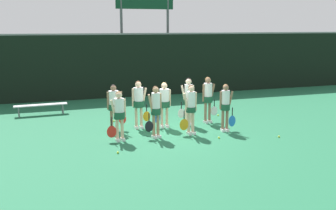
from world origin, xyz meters
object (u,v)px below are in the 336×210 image
player_6 (164,101)px  player_3 (226,104)px  player_2 (191,106)px  tennis_ball_0 (218,115)px  player_0 (119,112)px  player_7 (188,97)px  tennis_ball_4 (114,121)px  scoreboard (145,11)px  player_1 (156,108)px  tennis_ball_2 (279,137)px  player_4 (114,104)px  player_5 (139,100)px  player_8 (208,96)px  tennis_ball_1 (219,138)px  tennis_ball_3 (118,152)px  bench_courtside (41,106)px

player_6 → player_3: bearing=-28.5°
player_2 → tennis_ball_0: size_ratio=26.06×
player_0 → player_7: (2.89, 1.27, 0.10)m
player_3 → tennis_ball_4: size_ratio=26.28×
scoreboard → player_1: bearing=-103.1°
player_1 → player_3: bearing=-9.7°
player_2 → tennis_ball_2: size_ratio=25.68×
player_1 → player_3: player_1 is taller
player_7 → tennis_ball_4: bearing=164.6°
player_3 → player_7: bearing=134.5°
tennis_ball_2 → scoreboard: bearing=99.9°
player_2 → player_4: 2.73m
player_5 → player_8: size_ratio=0.98×
player_0 → player_7: size_ratio=0.92×
player_8 → player_2: bearing=-137.3°
player_1 → player_7: size_ratio=0.98×
scoreboard → tennis_ball_1: bearing=-90.9°
scoreboard → tennis_ball_4: size_ratio=90.33×
tennis_ball_0 → tennis_ball_3: size_ratio=0.98×
player_2 → player_6: (-0.57, 1.22, -0.01)m
player_2 → tennis_ball_1: player_2 is taller
player_4 → tennis_ball_2: size_ratio=24.92×
player_5 → player_7: (1.89, -0.09, 0.01)m
player_8 → tennis_ball_4: bearing=154.9°
player_2 → player_0: bearing=175.0°
player_5 → player_7: player_7 is taller
player_4 → player_3: bearing=-19.1°
tennis_ball_0 → tennis_ball_3: bearing=-144.3°
player_1 → tennis_ball_1: 2.34m
tennis_ball_3 → player_6: bearing=48.1°
player_4 → player_5: player_5 is taller
tennis_ball_1 → tennis_ball_3: (-3.51, -0.48, 0.00)m
player_5 → player_4: bearing=-176.7°
player_0 → player_1: (1.23, -0.03, 0.06)m
player_1 → player_4: size_ratio=1.05×
tennis_ball_2 → tennis_ball_1: bearing=165.1°
player_7 → player_6: bearing=-164.3°
player_8 → tennis_ball_1: bearing=-108.7°
tennis_ball_1 → player_1: bearing=158.5°
player_2 → tennis_ball_1: size_ratio=26.06×
tennis_ball_0 → player_8: bearing=-134.3°
player_0 → player_3: size_ratio=0.97×
player_7 → tennis_ball_4: player_7 is taller
player_5 → player_3: bearing=-27.2°
bench_courtside → tennis_ball_2: (7.55, -6.14, -0.35)m
player_1 → tennis_ball_3: player_1 is taller
player_0 → tennis_ball_1: 3.42m
bench_courtside → player_5: size_ratio=1.24×
player_3 → tennis_ball_0: size_ratio=25.55×
player_4 → tennis_ball_0: size_ratio=25.29×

